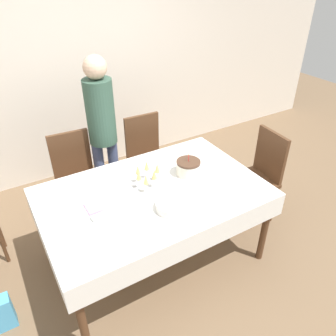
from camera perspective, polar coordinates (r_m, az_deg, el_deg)
The scene contains 14 objects.
ground_plane at distance 3.24m, azimuth -2.26°, elevation -15.04°, with size 12.00×12.00×0.00m, color brown.
wall_back at distance 4.09m, azimuth -16.17°, elevation 16.67°, with size 8.00×0.05×2.70m.
dining_table at distance 2.78m, azimuth -2.55°, elevation -5.73°, with size 1.83×1.18×0.77m.
dining_chair_far_left at distance 3.45m, azimuth -15.70°, elevation -1.23°, with size 0.44×0.44×0.98m.
dining_chair_far_right at distance 3.68m, azimuth -3.70°, elevation 2.33°, with size 0.44×0.44×0.98m.
dining_chair_right_end at distance 3.49m, azimuth 15.63°, elevation -0.77°, with size 0.45×0.45×0.98m.
birthday_cake at distance 2.90m, azimuth 3.55°, elevation 0.09°, with size 0.21×0.21×0.21m.
champagne_tray at distance 2.74m, azimuth -3.71°, elevation -1.59°, with size 0.31×0.31×0.18m.
plate_stack_main at distance 2.52m, azimuth 0.79°, elevation -6.58°, with size 0.26×0.26×0.06m.
cake_knife at distance 2.85m, azimuth 6.35°, elevation -2.36°, with size 0.30×0.03×0.00m.
fork_pile at distance 2.52m, azimuth -11.43°, elevation -8.04°, with size 0.18×0.09×0.02m.
napkin_pile at distance 2.61m, azimuth -12.48°, elevation -6.60°, with size 0.15×0.15×0.01m.
person_standing at distance 3.34m, azimuth -11.48°, elevation 7.63°, with size 0.28×0.28×1.68m.
gift_bag at distance 2.97m, azimuth -27.18°, elevation -21.70°, with size 0.19×0.11×0.30m.
Camera 1 is at (-1.01, -1.93, 2.40)m, focal length 35.00 mm.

